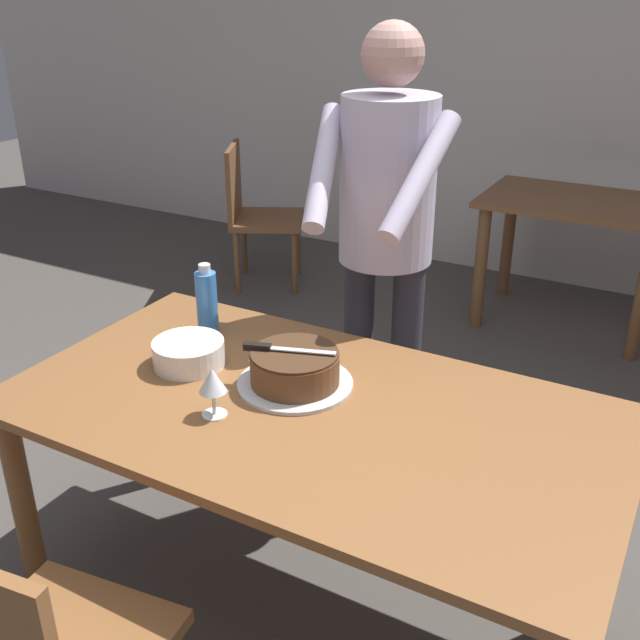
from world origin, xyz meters
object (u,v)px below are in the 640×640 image
at_px(wine_glass_near, 212,382).
at_px(cake_knife, 270,348).
at_px(plate_stack, 189,353).
at_px(background_chair_0, 255,210).
at_px(main_dining_table, 310,437).
at_px(water_bottle, 207,303).
at_px(background_table, 574,228).
at_px(person_cutting_cake, 385,225).
at_px(cake_on_platter, 295,370).

bearing_deg(wine_glass_near, cake_knife, 79.39).
bearing_deg(plate_stack, background_chair_0, 119.26).
xyz_separation_m(main_dining_table, water_bottle, (-0.52, 0.23, 0.22)).
relative_size(cake_knife, background_table, 0.26).
distance_m(background_table, background_chair_0, 1.93).
bearing_deg(person_cutting_cake, background_table, 81.07).
distance_m(water_bottle, background_chair_0, 2.36).
distance_m(cake_knife, plate_stack, 0.29).
bearing_deg(person_cutting_cake, plate_stack, -118.92).
height_order(main_dining_table, cake_knife, cake_knife).
distance_m(main_dining_table, plate_stack, 0.47).
height_order(wine_glass_near, background_chair_0, background_chair_0).
height_order(main_dining_table, background_chair_0, background_chair_0).
height_order(plate_stack, person_cutting_cake, person_cutting_cake).
height_order(main_dining_table, plate_stack, plate_stack).
bearing_deg(cake_knife, background_table, 81.58).
bearing_deg(cake_on_platter, person_cutting_cake, 89.41).
bearing_deg(wine_glass_near, background_chair_0, 121.56).
bearing_deg(cake_knife, wine_glass_near, -100.61).
relative_size(main_dining_table, cake_on_platter, 5.06).
bearing_deg(person_cutting_cake, cake_on_platter, -90.59).
distance_m(cake_on_platter, cake_knife, 0.10).
xyz_separation_m(background_table, background_chair_0, (-1.90, -0.33, -0.09)).
bearing_deg(background_chair_0, cake_on_platter, -53.72).
bearing_deg(cake_on_platter, water_bottle, 160.29).
distance_m(cake_on_platter, background_table, 2.53).
bearing_deg(cake_knife, water_bottle, 153.89).
bearing_deg(cake_on_platter, plate_stack, -172.01).
bearing_deg(cake_knife, main_dining_table, -19.62).
height_order(cake_knife, background_chair_0, background_chair_0).
bearing_deg(plate_stack, wine_glass_near, -39.26).
xyz_separation_m(plate_stack, wine_glass_near, (0.24, -0.20, 0.06)).
xyz_separation_m(cake_knife, background_chair_0, (-1.52, 2.19, -0.37)).
relative_size(person_cutting_cake, background_chair_0, 1.91).
relative_size(cake_knife, background_chair_0, 0.29).
height_order(cake_knife, background_table, cake_knife).
distance_m(plate_stack, wine_glass_near, 0.32).
relative_size(main_dining_table, water_bottle, 6.88).
bearing_deg(cake_on_platter, background_table, 83.03).
relative_size(main_dining_table, plate_stack, 7.82).
height_order(plate_stack, wine_glass_near, wine_glass_near).
distance_m(wine_glass_near, water_bottle, 0.51).
distance_m(cake_on_platter, water_bottle, 0.46).
xyz_separation_m(cake_knife, plate_stack, (-0.28, -0.03, -0.08)).
bearing_deg(cake_on_platter, wine_glass_near, -114.09).
relative_size(cake_knife, person_cutting_cake, 0.15).
bearing_deg(cake_on_platter, cake_knife, -161.36).
xyz_separation_m(cake_knife, water_bottle, (-0.36, 0.18, -0.00)).
bearing_deg(water_bottle, background_chair_0, 120.04).
bearing_deg(main_dining_table, wine_glass_near, -141.46).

